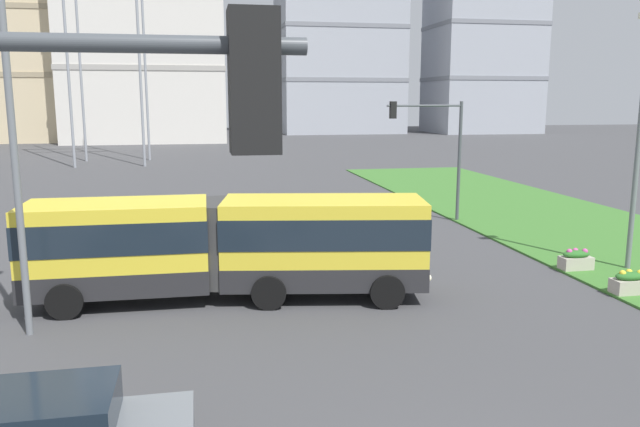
% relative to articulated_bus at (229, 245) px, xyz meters
% --- Properties ---
extents(articulated_bus, '(11.94, 3.70, 3.00)m').
position_rel_articulated_bus_xyz_m(articulated_bus, '(0.00, 0.00, 0.00)').
color(articulated_bus, yellow).
rests_on(articulated_bus, ground).
extents(flower_planter_3, '(1.10, 0.56, 0.74)m').
position_rel_articulated_bus_xyz_m(flower_planter_3, '(12.06, -2.06, -1.23)').
color(flower_planter_3, '#B7AD9E').
rests_on(flower_planter_3, grass_median).
extents(flower_planter_4, '(1.10, 0.56, 0.74)m').
position_rel_articulated_bus_xyz_m(flower_planter_4, '(12.06, 0.77, -1.23)').
color(flower_planter_4, '#B7AD9E').
rests_on(flower_planter_4, grass_median).
extents(traffic_light_far_right, '(3.80, 0.28, 5.86)m').
position_rel_articulated_bus_xyz_m(traffic_light_far_right, '(10.41, 10.21, 2.39)').
color(traffic_light_far_right, '#474C51').
rests_on(traffic_light_far_right, ground).
extents(streetlight_left, '(0.70, 0.28, 9.73)m').
position_rel_articulated_bus_xyz_m(streetlight_left, '(-5.22, -2.02, 3.66)').
color(streetlight_left, slate).
rests_on(streetlight_left, ground).
extents(streetlight_median, '(0.70, 0.28, 8.77)m').
position_rel_articulated_bus_xyz_m(streetlight_median, '(13.96, 0.56, 3.17)').
color(streetlight_median, slate).
rests_on(streetlight_median, ground).
extents(apartment_tower_westcentre, '(22.11, 17.34, 39.00)m').
position_rel_articulated_bus_xyz_m(apartment_tower_westcentre, '(-7.97, 77.12, 17.87)').
color(apartment_tower_westcentre, silver).
rests_on(apartment_tower_westcentre, ground).
extents(apartment_tower_centre, '(21.52, 17.22, 35.86)m').
position_rel_articulated_bus_xyz_m(apartment_tower_centre, '(24.50, 95.51, 16.30)').
color(apartment_tower_centre, '#9EA3AD').
rests_on(apartment_tower_centre, ground).
extents(apartment_tower_eastcentre, '(18.36, 14.65, 37.05)m').
position_rel_articulated_bus_xyz_m(apartment_tower_eastcentre, '(50.11, 90.22, 16.89)').
color(apartment_tower_eastcentre, '#9EA3AD').
rests_on(apartment_tower_eastcentre, ground).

